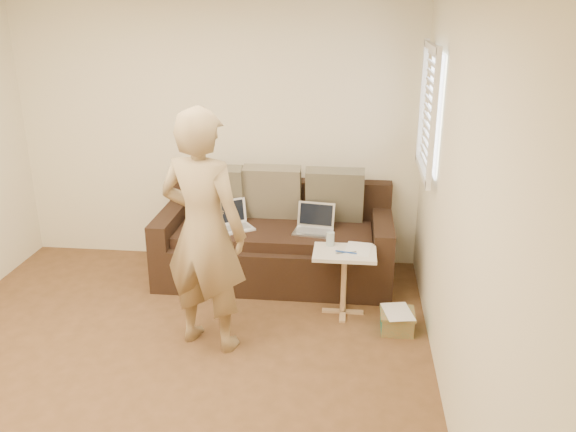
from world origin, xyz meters
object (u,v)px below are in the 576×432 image
(striped_box, at_px, (397,321))
(drinking_glass, at_px, (330,239))
(laptop_white, at_px, (234,229))
(side_table, at_px, (344,282))
(sofa, at_px, (275,237))
(laptop_silver, at_px, (313,233))
(person, at_px, (204,232))

(striped_box, bearing_deg, drinking_glass, 147.40)
(laptop_white, xyz_separation_m, side_table, (1.05, -0.54, -0.23))
(sofa, bearing_deg, laptop_silver, -13.86)
(sofa, bearing_deg, side_table, -42.98)
(sofa, relative_size, side_table, 3.81)
(person, xyz_separation_m, drinking_glass, (0.91, 0.70, -0.30))
(laptop_silver, bearing_deg, laptop_white, -171.75)
(sofa, bearing_deg, striped_box, -38.05)
(person, bearing_deg, sofa, -90.18)
(laptop_silver, bearing_deg, drinking_glass, -58.82)
(laptop_white, height_order, striped_box, laptop_white)
(striped_box, bearing_deg, person, -167.27)
(side_table, height_order, drinking_glass, drinking_glass)
(laptop_silver, relative_size, striped_box, 1.27)
(side_table, relative_size, striped_box, 2.08)
(laptop_silver, distance_m, striped_box, 1.17)
(side_table, bearing_deg, laptop_white, 152.99)
(drinking_glass, bearing_deg, laptop_white, 155.64)
(drinking_glass, xyz_separation_m, striped_box, (0.57, -0.37, -0.55))
(person, xyz_separation_m, side_table, (1.04, 0.58, -0.65))
(sofa, distance_m, person, 1.37)
(person, relative_size, drinking_glass, 15.67)
(sofa, distance_m, striped_box, 1.46)
(sofa, bearing_deg, drinking_glass, -43.04)
(laptop_white, bearing_deg, sofa, -20.65)
(person, distance_m, drinking_glass, 1.19)
(laptop_white, relative_size, person, 0.19)
(laptop_white, relative_size, drinking_glass, 2.95)
(laptop_silver, xyz_separation_m, striped_box, (0.75, -0.78, -0.43))
(laptop_silver, relative_size, laptop_white, 0.99)
(laptop_white, xyz_separation_m, person, (0.01, -1.12, 0.42))
(sofa, xyz_separation_m, person, (-0.37, -1.21, 0.52))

